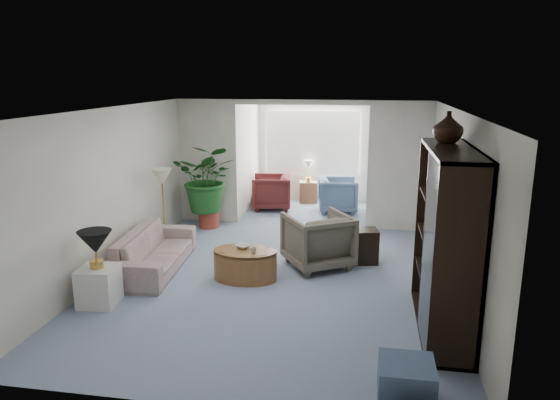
% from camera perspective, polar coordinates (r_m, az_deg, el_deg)
% --- Properties ---
extents(floor, '(6.00, 6.00, 0.00)m').
position_cam_1_polar(floor, '(7.69, -0.76, -9.04)').
color(floor, '#8B9AB8').
rests_on(floor, ground).
extents(sunroom_floor, '(2.60, 2.60, 0.00)m').
position_cam_1_polar(sunroom_floor, '(11.54, 2.93, -1.28)').
color(sunroom_floor, '#8B9AB8').
rests_on(sunroom_floor, ground).
extents(back_pier_left, '(1.20, 0.12, 2.50)m').
position_cam_1_polar(back_pier_left, '(10.61, -7.97, 4.20)').
color(back_pier_left, white).
rests_on(back_pier_left, ground).
extents(back_pier_right, '(1.20, 0.12, 2.50)m').
position_cam_1_polar(back_pier_right, '(10.14, 13.01, 3.55)').
color(back_pier_right, white).
rests_on(back_pier_right, ground).
extents(back_header, '(2.60, 0.12, 0.10)m').
position_cam_1_polar(back_header, '(10.07, 2.34, 10.69)').
color(back_header, white).
rests_on(back_header, back_pier_left).
extents(window_pane, '(2.20, 0.02, 1.50)m').
position_cam_1_polar(window_pane, '(12.32, 3.61, 6.31)').
color(window_pane, white).
extents(window_blinds, '(2.20, 0.02, 1.50)m').
position_cam_1_polar(window_blinds, '(12.29, 3.60, 6.29)').
color(window_blinds, white).
extents(framed_picture, '(0.04, 0.50, 0.40)m').
position_cam_1_polar(framed_picture, '(7.08, 19.02, 2.61)').
color(framed_picture, beige).
extents(sofa, '(0.97, 2.13, 0.60)m').
position_cam_1_polar(sofa, '(8.32, -13.68, -5.42)').
color(sofa, '#BBAE9E').
rests_on(sofa, ground).
extents(end_table, '(0.50, 0.50, 0.52)m').
position_cam_1_polar(end_table, '(7.30, -19.32, -8.94)').
color(end_table, white).
rests_on(end_table, ground).
extents(table_lamp, '(0.44, 0.44, 0.30)m').
position_cam_1_polar(table_lamp, '(7.09, -19.70, -4.39)').
color(table_lamp, black).
rests_on(table_lamp, end_table).
extents(floor_lamp, '(0.36, 0.36, 0.28)m').
position_cam_1_polar(floor_lamp, '(9.16, -12.89, 2.51)').
color(floor_lamp, '#F9F0C6').
rests_on(floor_lamp, ground).
extents(coffee_table, '(1.22, 1.22, 0.45)m').
position_cam_1_polar(coffee_table, '(7.74, -3.85, -7.11)').
color(coffee_table, brown).
rests_on(coffee_table, ground).
extents(coffee_bowl, '(0.28, 0.28, 0.05)m').
position_cam_1_polar(coffee_bowl, '(7.76, -4.07, -5.09)').
color(coffee_bowl, beige).
rests_on(coffee_bowl, coffee_table).
extents(coffee_cup, '(0.12, 0.12, 0.09)m').
position_cam_1_polar(coffee_cup, '(7.53, -2.94, -5.54)').
color(coffee_cup, beige).
rests_on(coffee_cup, coffee_table).
extents(wingback_chair, '(1.28, 1.29, 0.86)m').
position_cam_1_polar(wingback_chair, '(8.18, 4.18, -4.43)').
color(wingback_chair, '#696152').
rests_on(wingback_chair, ground).
extents(side_table_dark, '(0.52, 0.45, 0.55)m').
position_cam_1_polar(side_table_dark, '(8.48, 9.09, -5.02)').
color(side_table_dark, black).
rests_on(side_table_dark, ground).
extents(entertainment_cabinet, '(0.52, 1.95, 2.17)m').
position_cam_1_polar(entertainment_cabinet, '(6.31, 17.82, -4.37)').
color(entertainment_cabinet, black).
rests_on(entertainment_cabinet, ground).
extents(cabinet_urn, '(0.36, 0.36, 0.37)m').
position_cam_1_polar(cabinet_urn, '(6.54, 18.04, 7.65)').
color(cabinet_urn, black).
rests_on(cabinet_urn, entertainment_cabinet).
extents(ottoman, '(0.51, 0.51, 0.40)m').
position_cam_1_polar(ottoman, '(5.18, 13.70, -19.00)').
color(ottoman, '#4A5D7F').
rests_on(ottoman, ground).
extents(plant_pot, '(0.40, 0.40, 0.32)m').
position_cam_1_polar(plant_pot, '(10.42, -7.83, -2.11)').
color(plant_pot, '#9B392D').
rests_on(plant_pot, ground).
extents(house_plant, '(1.22, 1.05, 1.35)m').
position_cam_1_polar(house_plant, '(10.23, -7.98, 2.40)').
color(house_plant, '#1D571F').
rests_on(house_plant, plant_pot).
extents(sunroom_chair_blue, '(0.93, 0.91, 0.76)m').
position_cam_1_polar(sunroom_chair_blue, '(11.51, 6.41, 0.56)').
color(sunroom_chair_blue, '#4A5D7F').
rests_on(sunroom_chair_blue, ground).
extents(sunroom_chair_maroon, '(0.96, 0.94, 0.77)m').
position_cam_1_polar(sunroom_chair_maroon, '(11.68, -0.95, 0.88)').
color(sunroom_chair_maroon, '#511C1C').
rests_on(sunroom_chair_maroon, ground).
extents(sunroom_table, '(0.45, 0.37, 0.50)m').
position_cam_1_polar(sunroom_table, '(12.33, 3.13, 0.89)').
color(sunroom_table, brown).
rests_on(sunroom_table, ground).
extents(shelf_clutter, '(0.30, 1.07, 1.06)m').
position_cam_1_polar(shelf_clutter, '(6.19, 17.50, -4.64)').
color(shelf_clutter, '#44413F').
rests_on(shelf_clutter, entertainment_cabinet).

